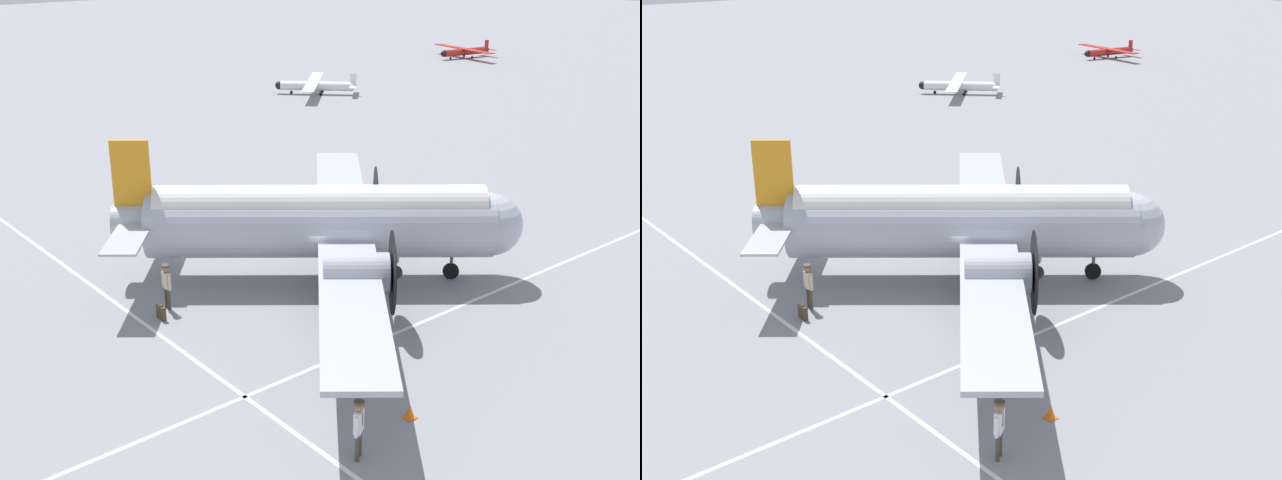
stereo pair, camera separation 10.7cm
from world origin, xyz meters
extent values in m
plane|color=gray|center=(0.00, 0.00, 0.00)|extent=(300.00, 300.00, 0.00)
cube|color=silver|center=(0.00, 7.93, 0.00)|extent=(120.00, 0.16, 0.01)
cube|color=silver|center=(-5.71, 0.00, 0.00)|extent=(0.16, 120.00, 0.01)
cylinder|color=#ADB2BC|center=(0.00, 0.00, 2.49)|extent=(11.37, 12.99, 2.78)
cylinder|color=silver|center=(0.00, 0.00, 3.25)|extent=(10.28, 11.91, 1.94)
sphere|color=#ADB2BC|center=(-4.61, -5.61, 2.49)|extent=(2.64, 2.64, 2.64)
cylinder|color=#ADB2BC|center=(4.61, 5.61, 2.63)|extent=(2.98, 3.16, 1.53)
cube|color=orange|center=(4.95, 6.02, 4.57)|extent=(1.12, 1.32, 3.19)
cube|color=#ADB2BC|center=(4.84, 5.89, 2.77)|extent=(7.22, 6.29, 0.10)
cube|color=#ADB2BC|center=(-0.68, -0.82, 2.14)|extent=(21.21, 18.01, 0.20)
cylinder|color=#ADB2BC|center=(2.52, -3.77, 2.16)|extent=(2.76, 2.89, 1.53)
cylinder|color=black|center=(1.66, -4.83, 2.16)|extent=(2.50, 2.07, 3.21)
sphere|color=black|center=(1.58, -4.92, 2.16)|extent=(0.53, 0.53, 0.53)
cylinder|color=#ADB2BC|center=(-4.19, 1.75, 2.16)|extent=(2.76, 2.89, 1.53)
cylinder|color=black|center=(-5.06, 0.69, 2.16)|extent=(2.50, 2.07, 3.21)
sphere|color=black|center=(-5.13, 0.60, 2.16)|extent=(0.53, 0.53, 0.53)
cylinder|color=#4C4C51|center=(2.68, -3.58, 1.05)|extent=(0.18, 0.18, 1.00)
cylinder|color=black|center=(2.68, -3.58, 0.55)|extent=(0.93, 1.04, 1.10)
cylinder|color=#4C4C51|center=(-4.03, 1.94, 1.05)|extent=(0.18, 0.18, 1.00)
cylinder|color=black|center=(-4.03, 1.94, 0.55)|extent=(0.93, 1.04, 1.10)
cylinder|color=#4C4C51|center=(-3.60, -4.38, 0.79)|extent=(0.14, 0.14, 0.89)
cylinder|color=black|center=(-3.60, -4.38, 0.35)|extent=(0.58, 0.66, 0.70)
cylinder|color=#473D2D|center=(-10.39, 7.19, 0.45)|extent=(0.13, 0.13, 0.90)
cylinder|color=#473D2D|center=(-10.53, 7.41, 0.45)|extent=(0.13, 0.13, 0.90)
cube|color=white|center=(-10.46, 7.30, 1.24)|extent=(0.40, 0.47, 0.67)
sphere|color=#8C6647|center=(-10.46, 7.30, 1.72)|extent=(0.30, 0.30, 0.30)
cylinder|color=white|center=(-10.31, 7.07, 1.20)|extent=(0.10, 0.10, 0.64)
cylinder|color=white|center=(-10.60, 7.53, 1.20)|extent=(0.10, 0.10, 0.64)
cube|color=black|center=(-10.55, 7.24, 1.32)|extent=(0.04, 0.05, 0.43)
cylinder|color=#473D2D|center=(-10.46, 7.30, 1.85)|extent=(0.43, 0.43, 0.07)
cylinder|color=#473D2D|center=(1.75, 6.53, 0.45)|extent=(0.13, 0.13, 0.90)
cylinder|color=#473D2D|center=(1.49, 6.55, 0.45)|extent=(0.13, 0.13, 0.90)
cube|color=beige|center=(1.62, 6.54, 1.24)|extent=(0.45, 0.24, 0.68)
sphere|color=#8C6647|center=(1.62, 6.54, 1.73)|extent=(0.30, 0.30, 0.30)
cylinder|color=beige|center=(1.89, 6.52, 1.20)|extent=(0.11, 0.11, 0.64)
cylinder|color=beige|center=(1.35, 6.56, 1.20)|extent=(0.11, 0.11, 0.64)
cylinder|color=#473D2D|center=(1.62, 6.54, 1.86)|extent=(0.34, 0.34, 0.08)
cube|color=#47331E|center=(0.97, 7.22, 0.28)|extent=(0.50, 0.17, 0.55)
cube|color=#312315|center=(0.97, 7.22, 0.58)|extent=(0.18, 0.12, 0.02)
cylinder|color=#B2231E|center=(39.09, -55.30, 0.75)|extent=(1.79, 6.58, 0.80)
sphere|color=black|center=(39.61, -51.93, 0.75)|extent=(0.72, 0.72, 0.72)
cube|color=#B2231E|center=(39.15, -54.94, 1.11)|extent=(9.84, 2.51, 0.08)
cube|color=#B2231E|center=(38.60, -58.45, 1.39)|extent=(0.15, 0.58, 1.04)
cube|color=#B2231E|center=(38.60, -58.45, 0.87)|extent=(3.23, 0.99, 0.04)
cylinder|color=black|center=(39.45, -53.00, 0.14)|extent=(0.12, 0.29, 0.28)
cylinder|color=#4C4C51|center=(39.45, -53.00, 0.24)|extent=(0.06, 0.06, 0.21)
cylinder|color=black|center=(38.32, -55.54, 0.14)|extent=(0.12, 0.29, 0.28)
cylinder|color=#4C4C51|center=(38.32, -55.54, 0.24)|extent=(0.06, 0.06, 0.21)
cylinder|color=black|center=(39.75, -55.77, 0.14)|extent=(0.12, 0.29, 0.28)
cylinder|color=#4C4C51|center=(39.75, -55.77, 0.24)|extent=(0.06, 0.06, 0.21)
cylinder|color=white|center=(32.76, -26.97, 0.77)|extent=(5.39, 5.41, 0.83)
sphere|color=black|center=(35.27, -24.45, 0.77)|extent=(0.75, 0.75, 0.75)
cube|color=white|center=(33.03, -26.70, 1.14)|extent=(7.98, 7.96, 0.08)
cube|color=white|center=(30.41, -29.33, 1.43)|extent=(0.47, 0.47, 1.08)
cube|color=white|center=(30.41, -29.33, 0.89)|extent=(2.73, 2.72, 0.04)
cylinder|color=black|center=(34.47, -25.26, 0.14)|extent=(0.25, 0.25, 0.28)
cylinder|color=#4C4C51|center=(34.47, -25.26, 0.25)|extent=(0.06, 0.06, 0.21)
cylinder|color=black|center=(31.96, -26.71, 0.14)|extent=(0.25, 0.25, 0.28)
cylinder|color=#4C4C51|center=(31.96, -26.71, 0.25)|extent=(0.06, 0.06, 0.21)
cylinder|color=black|center=(33.03, -27.77, 0.14)|extent=(0.25, 0.25, 0.28)
cylinder|color=#4C4C51|center=(33.03, -27.77, 0.25)|extent=(0.06, 0.06, 0.21)
cube|color=orange|center=(-9.97, 4.70, 0.01)|extent=(0.37, 0.37, 0.03)
cone|color=orange|center=(-9.97, 4.70, 0.24)|extent=(0.31, 0.31, 0.48)
camera|label=1|loc=(-24.46, 20.39, 14.05)|focal=45.00mm
camera|label=2|loc=(-24.53, 20.31, 14.05)|focal=45.00mm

